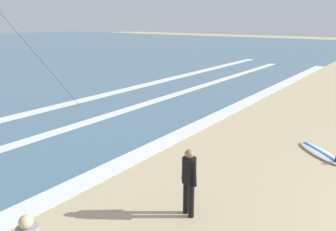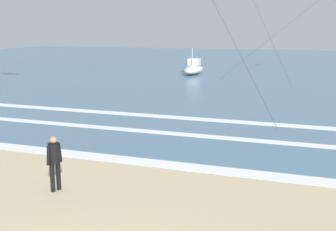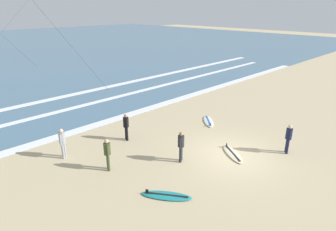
{
  "view_description": "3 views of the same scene",
  "coord_description": "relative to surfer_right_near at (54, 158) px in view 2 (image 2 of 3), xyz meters",
  "views": [
    {
      "loc": [
        -8.6,
        1.74,
        4.33
      ],
      "look_at": [
        -1.54,
        6.75,
        1.85
      ],
      "focal_mm": 36.39,
      "sensor_mm": 36.0,
      "label": 1
    },
    {
      "loc": [
        3.95,
        -4.09,
        4.48
      ],
      "look_at": [
        0.17,
        6.69,
        2.12
      ],
      "focal_mm": 44.15,
      "sensor_mm": 36.0,
      "label": 2
    },
    {
      "loc": [
        -11.73,
        -7.14,
        7.3
      ],
      "look_at": [
        0.23,
        4.91,
        0.83
      ],
      "focal_mm": 30.81,
      "sensor_mm": 36.0,
      "label": 3
    }
  ],
  "objects": [
    {
      "name": "wave_foam_mid_break",
      "position": [
        3.58,
        7.36,
        -0.94
      ],
      "size": [
        47.79,
        0.61,
        0.01
      ],
      "primitive_type": "cube",
      "color": "white",
      "rests_on": "ocean_surface"
    },
    {
      "name": "surfer_right_near",
      "position": [
        0.0,
        0.0,
        0.0
      ],
      "size": [
        0.32,
        0.51,
        1.6
      ],
      "color": "black",
      "rests_on": "ground"
    },
    {
      "name": "offshore_boat",
      "position": [
        -5.13,
        32.37,
        -0.4
      ],
      "size": [
        2.01,
        5.29,
        2.7
      ],
      "color": "beige",
      "rests_on": "ground"
    },
    {
      "name": "wave_foam_shoreline",
      "position": [
        4.11,
        3.19,
        -0.94
      ],
      "size": [
        48.19,
        0.83,
        0.01
      ],
      "primitive_type": "cube",
      "color": "white",
      "rests_on": "ocean_surface"
    },
    {
      "name": "ocean_surface",
      "position": [
        2.74,
        47.79,
        -0.95
      ],
      "size": [
        140.0,
        90.0,
        0.01
      ],
      "primitive_type": "cube",
      "color": "slate",
      "rests_on": "ground"
    },
    {
      "name": "wave_foam_outer_break",
      "position": [
        2.08,
        10.67,
        -0.94
      ],
      "size": [
        55.59,
        0.79,
        0.01
      ],
      "primitive_type": "cube",
      "color": "white",
      "rests_on": "ocean_surface"
    }
  ]
}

